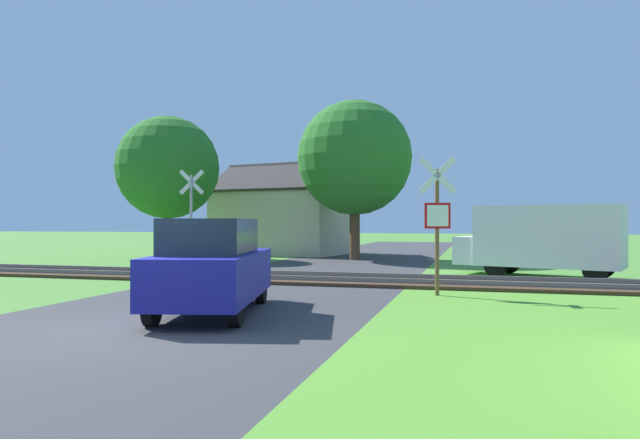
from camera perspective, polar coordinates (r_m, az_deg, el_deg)
ground_plane at (r=9.66m, az=-17.52°, el=-10.49°), size 160.00×160.00×0.00m
road_asphalt at (r=11.37m, az=-11.95°, el=-8.93°), size 6.75×80.00×0.01m
grass_verge at (r=6.33m, az=26.83°, el=-15.92°), size 6.00×20.00×0.01m
rail_track at (r=16.80m, az=-2.57°, el=-5.94°), size 60.00×2.60×0.22m
stop_sign_near at (r=13.57m, az=11.64°, el=0.15°), size 0.86×0.23×3.25m
crossing_sign_far at (r=20.21m, az=-12.75°, el=0.65°), size 0.86×0.23×3.55m
house at (r=31.16m, az=-3.63°, el=-0.00°), size 7.84×6.35×4.98m
tree_center at (r=26.20m, az=3.48°, el=6.15°), size 5.23×5.23×7.28m
tree_left at (r=28.04m, az=-14.99°, el=5.02°), size 4.85×4.85×6.74m
mail_truck at (r=19.15m, az=21.39°, el=-1.69°), size 5.24×3.33×2.24m
parked_car at (r=10.88m, az=-10.68°, el=-4.60°), size 2.49×4.26×1.78m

